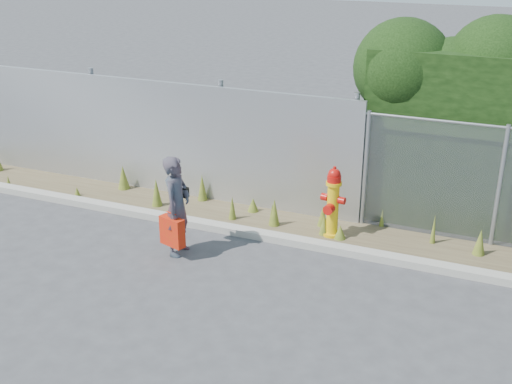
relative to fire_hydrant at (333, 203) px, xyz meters
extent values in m
plane|color=#3B3B3E|center=(-0.69, -2.33, -0.60)|extent=(80.00, 80.00, 0.00)
cube|color=gray|center=(-0.69, -0.53, -0.54)|extent=(16.00, 0.22, 0.12)
cube|color=brown|center=(-0.69, 0.07, -0.60)|extent=(16.00, 1.20, 0.01)
cone|color=#4F601C|center=(-2.69, 0.52, -0.34)|extent=(0.19, 0.19, 0.52)
cone|color=#4F601C|center=(1.62, 0.35, -0.35)|extent=(0.09, 0.09, 0.52)
cone|color=#4F601C|center=(2.35, 0.23, -0.38)|extent=(0.20, 0.20, 0.44)
cone|color=#4F601C|center=(-5.03, -0.22, -0.51)|extent=(0.12, 0.12, 0.19)
cone|color=#4F601C|center=(-2.63, 0.70, -0.46)|extent=(0.14, 0.14, 0.30)
cone|color=#4F601C|center=(-1.03, 0.00, -0.35)|extent=(0.19, 0.19, 0.50)
cone|color=#4F601C|center=(-4.40, 0.45, -0.36)|extent=(0.24, 0.24, 0.49)
cone|color=#4F601C|center=(-1.60, 0.41, -0.47)|extent=(0.21, 0.21, 0.26)
cone|color=#4F601C|center=(-3.90, 0.70, -0.35)|extent=(0.12, 0.12, 0.50)
cone|color=#4F601C|center=(0.17, -0.07, -0.48)|extent=(0.21, 0.21, 0.25)
cone|color=#4F601C|center=(0.71, 0.68, -0.44)|extent=(0.09, 0.09, 0.33)
cone|color=#4F601C|center=(-0.13, -0.03, -0.42)|extent=(0.17, 0.17, 0.37)
cone|color=#4F601C|center=(-1.06, -0.01, -0.40)|extent=(0.13, 0.13, 0.41)
cone|color=#4F601C|center=(-0.25, 0.30, -0.42)|extent=(0.18, 0.18, 0.37)
cone|color=#4F601C|center=(-6.63, -0.31, -0.49)|extent=(0.09, 0.09, 0.22)
cone|color=#4F601C|center=(-3.36, -0.04, -0.33)|extent=(0.20, 0.20, 0.55)
cone|color=#4F601C|center=(-1.81, -0.04, -0.38)|extent=(0.14, 0.14, 0.44)
cube|color=#A2A3A8|center=(-3.94, 0.67, 0.50)|extent=(8.50, 0.08, 2.20)
cylinder|color=gray|center=(-5.19, 0.79, 0.55)|extent=(0.10, 0.10, 2.30)
cylinder|color=gray|center=(-2.39, 0.79, 0.55)|extent=(0.10, 0.10, 2.30)
cylinder|color=gray|center=(0.11, 0.79, 0.55)|extent=(0.10, 0.10, 2.30)
cylinder|color=gray|center=(0.36, 0.67, 0.42)|extent=(0.07, 0.07, 2.05)
cylinder|color=gray|center=(2.51, 0.67, 0.42)|extent=(0.07, 0.07, 2.05)
sphere|color=black|center=(0.69, 1.58, 2.01)|extent=(1.69, 1.69, 1.69)
sphere|color=black|center=(1.51, 1.65, 1.82)|extent=(1.49, 1.49, 1.49)
sphere|color=black|center=(2.16, 1.68, 2.15)|extent=(1.61, 1.61, 1.61)
cylinder|color=yellow|center=(0.00, 0.01, -0.57)|extent=(0.31, 0.31, 0.07)
cylinder|color=yellow|center=(0.00, 0.01, -0.14)|extent=(0.20, 0.20, 0.93)
cylinder|color=yellow|center=(0.00, 0.01, 0.35)|extent=(0.26, 0.26, 0.05)
cylinder|color=#B20F0A|center=(0.00, 0.01, 0.43)|extent=(0.23, 0.23, 0.11)
sphere|color=#B20F0A|center=(0.00, 0.01, 0.50)|extent=(0.21, 0.21, 0.21)
cylinder|color=#B20F0A|center=(0.00, 0.01, 0.61)|extent=(0.05, 0.05, 0.05)
cylinder|color=#B20F0A|center=(-0.15, 0.01, 0.08)|extent=(0.11, 0.12, 0.12)
cylinder|color=#B20F0A|center=(0.15, 0.01, 0.08)|extent=(0.11, 0.12, 0.12)
cylinder|color=#B20F0A|center=(0.00, -0.15, -0.06)|extent=(0.16, 0.13, 0.16)
imported|color=#0F5664|center=(-2.09, -1.50, 0.21)|extent=(0.43, 0.62, 1.62)
cube|color=#B62E0A|center=(-2.09, -1.67, -0.16)|extent=(0.42, 0.16, 0.47)
cylinder|color=#B62E0A|center=(-2.09, -1.67, 0.15)|extent=(0.20, 0.02, 0.02)
cube|color=black|center=(-2.12, -1.27, 0.35)|extent=(0.22, 0.09, 0.16)
camera|label=1|loc=(2.54, -9.47, 4.20)|focal=45.00mm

